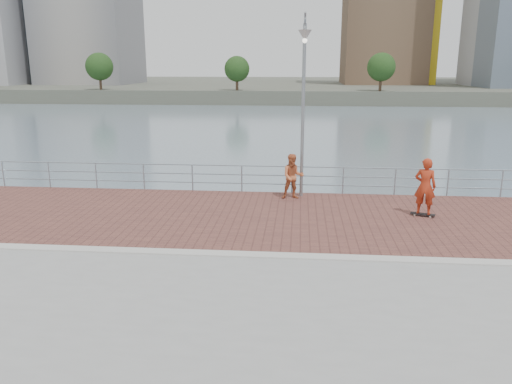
# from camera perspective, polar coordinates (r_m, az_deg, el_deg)

# --- Properties ---
(water) EXTENTS (400.00, 400.00, 0.00)m
(water) POSITION_cam_1_polar(r_m,az_deg,el_deg) (14.68, -0.71, -14.57)
(water) COLOR slate
(water) RESTS_ON ground
(brick_lane) EXTENTS (40.00, 6.80, 0.02)m
(brick_lane) POSITION_cam_1_polar(r_m,az_deg,el_deg) (17.20, 0.47, -2.84)
(brick_lane) COLOR brown
(brick_lane) RESTS_ON seawall
(curb) EXTENTS (40.00, 0.40, 0.06)m
(curb) POSITION_cam_1_polar(r_m,az_deg,el_deg) (13.81, -0.74, -7.19)
(curb) COLOR #B7B5AD
(curb) RESTS_ON seawall
(far_shore) EXTENTS (320.00, 95.00, 2.50)m
(far_shore) POSITION_cam_1_polar(r_m,az_deg,el_deg) (135.40, 4.59, 11.94)
(far_shore) COLOR #4C5142
(far_shore) RESTS_ON ground
(guardrail) EXTENTS (39.06, 0.06, 1.13)m
(guardrail) POSITION_cam_1_polar(r_m,az_deg,el_deg) (20.30, 1.24, 1.85)
(guardrail) COLOR #8C9EA8
(guardrail) RESTS_ON brick_lane
(street_lamp) EXTENTS (0.48, 1.40, 6.60)m
(street_lamp) POSITION_cam_1_polar(r_m,az_deg,el_deg) (18.79, 5.49, 13.07)
(street_lamp) COLOR gray
(street_lamp) RESTS_ON brick_lane
(skateboard) EXTENTS (0.83, 0.46, 0.09)m
(skateboard) POSITION_cam_1_polar(r_m,az_deg,el_deg) (18.14, 18.52, -2.41)
(skateboard) COLOR black
(skateboard) RESTS_ON brick_lane
(skateboarder) EXTENTS (0.82, 0.67, 1.95)m
(skateboarder) POSITION_cam_1_polar(r_m,az_deg,el_deg) (17.89, 18.77, 0.62)
(skateboarder) COLOR #AD3017
(skateboarder) RESTS_ON skateboard
(bystander) EXTENTS (0.93, 0.76, 1.75)m
(bystander) POSITION_cam_1_polar(r_m,az_deg,el_deg) (19.31, 4.23, 1.78)
(bystander) COLOR #C46439
(bystander) RESTS_ON brick_lane
(shoreline_trees) EXTENTS (144.57, 4.92, 6.56)m
(shoreline_trees) POSITION_cam_1_polar(r_m,az_deg,el_deg) (90.04, 9.72, 13.79)
(shoreline_trees) COLOR #473323
(shoreline_trees) RESTS_ON far_shore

